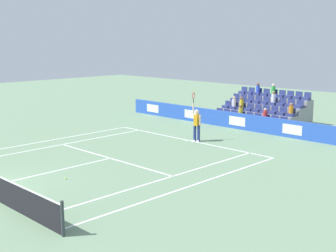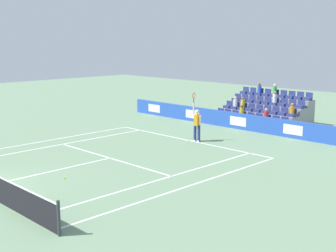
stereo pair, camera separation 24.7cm
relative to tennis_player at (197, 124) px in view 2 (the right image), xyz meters
name	(u,v)px [view 2 (the right image)]	position (x,y,z in m)	size (l,w,h in m)	color
line_baseline	(188,140)	(0.49, 0.15, -0.99)	(10.97, 0.10, 0.01)	white
line_service	(110,158)	(0.49, 5.64, -0.99)	(8.23, 0.10, 0.01)	white
line_centre_service	(50,172)	(0.49, 8.84, -0.99)	(0.10, 6.40, 0.01)	white
line_singles_sideline_left	(55,146)	(4.61, 6.09, -0.99)	(0.10, 11.89, 0.01)	white
line_singles_sideline_right	(164,179)	(-3.62, 6.09, -0.99)	(0.10, 11.89, 0.01)	white
line_doubles_sideline_left	(42,141)	(5.98, 6.09, -0.99)	(0.10, 11.89, 0.01)	white
line_doubles_sideline_right	(188,186)	(-4.99, 6.09, -0.99)	(0.10, 11.89, 0.01)	white
line_centre_mark	(187,141)	(0.49, 0.25, -0.99)	(0.10, 0.20, 0.01)	white
sponsor_barrier	(239,121)	(0.49, -4.54, -0.49)	(19.20, 0.22, 1.00)	blue
tennis_player	(197,124)	(0.00, 0.00, 0.00)	(0.54, 0.41, 2.85)	navy
stadium_stand	(265,113)	(0.50, -7.47, -0.31)	(5.58, 3.80, 2.58)	gray
loose_tennis_ball	(65,178)	(-0.83, 8.96, -0.96)	(0.07, 0.07, 0.07)	#D1E533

